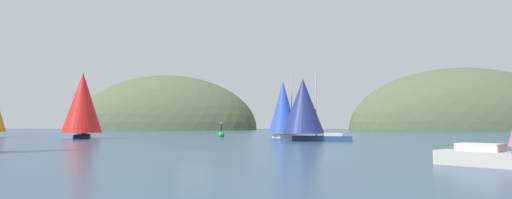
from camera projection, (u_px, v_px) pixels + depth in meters
ground_plane at (195, 153)px, 28.77m from camera, size 360.00×360.00×0.00m
headland_left at (164, 130)px, 170.34m from camera, size 76.99×44.00×44.90m
headland_right at (461, 130)px, 152.71m from camera, size 81.25×44.00×46.35m
sailboat_red_spinnaker at (82, 104)px, 58.13m from camera, size 7.68×9.86×9.72m
sailboat_blue_spinnaker at (284, 108)px, 62.02m from camera, size 8.22×7.38×10.12m
sailboat_navy_sail at (304, 108)px, 50.21m from camera, size 8.52×5.37×8.45m
channel_buoy at (221, 135)px, 66.95m from camera, size 1.10×1.10×2.64m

